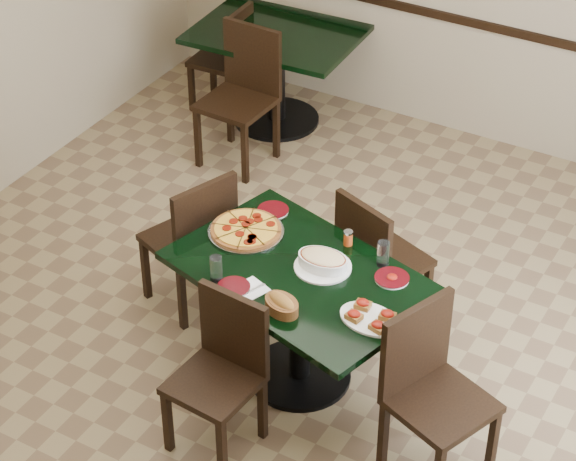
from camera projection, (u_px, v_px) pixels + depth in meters
The scene contains 21 objects.
floor at pixel (283, 342), 6.56m from camera, with size 5.50×5.50×0.00m, color olive.
room_shell at pixel (576, 84), 6.67m from camera, with size 5.50×5.50×5.50m.
main_table at pixel (300, 299), 5.99m from camera, with size 1.53×1.19×0.75m.
back_table at pixel (276, 59), 8.31m from camera, with size 1.23×0.92×0.75m.
chair_far at pixel (375, 256), 6.39m from camera, with size 0.54×0.54×0.91m.
chair_near at pixel (223, 365), 5.69m from camera, with size 0.44×0.44×0.88m.
chair_right at pixel (430, 383), 5.51m from camera, with size 0.58×0.58×0.96m.
chair_left at pixel (195, 236), 6.52m from camera, with size 0.56×0.56×0.94m.
back_chair_near at pixel (244, 87), 7.89m from camera, with size 0.48×0.48×1.00m.
back_chair_left at pixel (228, 54), 8.52m from camera, with size 0.41×0.41×0.84m.
pepperoni_pizza at pixel (246, 230), 6.16m from camera, with size 0.42×0.42×0.04m.
lasagna_casserole at pixel (323, 261), 5.89m from camera, with size 0.31×0.31×0.09m.
bread_basket at pixel (282, 304), 5.61m from camera, with size 0.24×0.20×0.09m.
bruschetta_platter at pixel (370, 317), 5.55m from camera, with size 0.36×0.27×0.05m.
side_plate_near at pixel (234, 287), 5.77m from camera, with size 0.17×0.17×0.02m.
side_plate_far_r at pixel (392, 278), 5.83m from camera, with size 0.18×0.18×0.03m.
side_plate_far_l at pixel (273, 210), 6.33m from camera, with size 0.18×0.18×0.02m.
napkin_setting at pixel (251, 289), 5.77m from camera, with size 0.20×0.20×0.01m.
water_glass_a at pixel (383, 254), 5.90m from camera, with size 0.07×0.07×0.14m, color white.
water_glass_b at pixel (216, 269), 5.79m from camera, with size 0.07×0.07×0.14m, color white.
pepper_shaker at pixel (348, 238), 6.05m from camera, with size 0.05×0.05×0.09m.
Camera 1 is at (2.48, -4.26, 4.38)m, focal length 70.00 mm.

